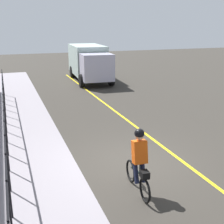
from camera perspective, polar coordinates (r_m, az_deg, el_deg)
name	(u,v)px	position (r m, az deg, el deg)	size (l,w,h in m)	color
ground_plane	(131,161)	(9.72, 3.79, -9.73)	(80.00, 80.00, 0.00)	#34302B
lane_line_centre	(173,154)	(10.42, 11.93, -8.15)	(36.00, 0.12, 0.01)	yellow
sidewalk	(25,178)	(8.99, -16.89, -12.31)	(40.00, 3.20, 0.15)	gray
iron_fence	(5,130)	(9.43, -20.37, -3.38)	(19.78, 0.04, 1.60)	black
cyclist_lead	(139,162)	(7.67, 5.37, -9.79)	(1.71, 0.38, 1.83)	black
box_truck_background	(89,61)	(23.56, -4.56, 9.97)	(6.85, 2.90, 2.78)	#A8BFB7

